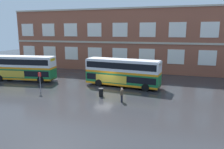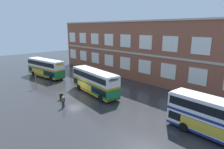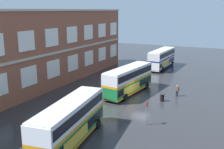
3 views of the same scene
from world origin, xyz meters
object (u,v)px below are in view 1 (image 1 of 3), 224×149
(double_decker_middle, at_px, (122,72))
(waiting_passenger, at_px, (122,94))
(double_decker_near, at_px, (22,68))
(station_litter_bin, at_px, (101,92))
(bus_stand_flag, at_px, (40,80))

(double_decker_middle, distance_m, waiting_passenger, 7.31)
(double_decker_near, height_order, station_litter_bin, double_decker_near)
(double_decker_near, height_order, bus_stand_flag, double_decker_near)
(double_decker_near, xyz_separation_m, bus_stand_flag, (7.13, -5.15, -0.51))
(bus_stand_flag, bearing_deg, double_decker_middle, 32.60)
(double_decker_middle, distance_m, station_litter_bin, 6.01)
(bus_stand_flag, bearing_deg, waiting_passenger, -3.62)
(double_decker_middle, height_order, bus_stand_flag, double_decker_middle)
(double_decker_near, relative_size, double_decker_middle, 1.00)
(station_litter_bin, bearing_deg, waiting_passenger, -23.76)
(waiting_passenger, bearing_deg, bus_stand_flag, 176.38)
(double_decker_middle, bearing_deg, double_decker_near, -176.26)
(bus_stand_flag, bearing_deg, station_litter_bin, 4.18)
(double_decker_middle, relative_size, station_litter_bin, 10.88)
(double_decker_middle, height_order, station_litter_bin, double_decker_middle)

